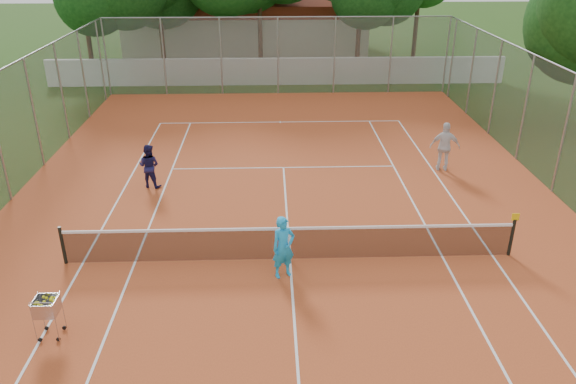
{
  "coord_description": "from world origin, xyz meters",
  "views": [
    {
      "loc": [
        -0.49,
        -12.86,
        7.99
      ],
      "look_at": [
        0.0,
        1.5,
        1.3
      ],
      "focal_mm": 35.0,
      "sensor_mm": 36.0,
      "label": 1
    }
  ],
  "objects_px": {
    "player_near": "(283,247)",
    "ball_hopper": "(48,316)",
    "tennis_net": "(290,243)",
    "player_far_left": "(149,166)",
    "clubhouse": "(247,20)",
    "player_far_right": "(445,147)"
  },
  "relations": [
    {
      "from": "player_near",
      "to": "ball_hopper",
      "type": "relative_size",
      "value": 1.58
    },
    {
      "from": "tennis_net",
      "to": "player_far_left",
      "type": "relative_size",
      "value": 7.83
    },
    {
      "from": "tennis_net",
      "to": "player_near",
      "type": "xyz_separation_m",
      "value": [
        -0.19,
        -0.78,
        0.34
      ]
    },
    {
      "from": "clubhouse",
      "to": "player_far_left",
      "type": "relative_size",
      "value": 10.81
    },
    {
      "from": "player_far_left",
      "to": "player_near",
      "type": "bearing_deg",
      "value": 143.96
    },
    {
      "from": "player_near",
      "to": "clubhouse",
      "type": "bearing_deg",
      "value": 69.68
    },
    {
      "from": "player_near",
      "to": "ball_hopper",
      "type": "xyz_separation_m",
      "value": [
        -5.08,
        -2.19,
        -0.3
      ]
    },
    {
      "from": "tennis_net",
      "to": "player_far_left",
      "type": "bearing_deg",
      "value": 133.29
    },
    {
      "from": "tennis_net",
      "to": "ball_hopper",
      "type": "distance_m",
      "value": 6.05
    },
    {
      "from": "player_far_right",
      "to": "clubhouse",
      "type": "bearing_deg",
      "value": -61.03
    },
    {
      "from": "clubhouse",
      "to": "player_far_left",
      "type": "xyz_separation_m",
      "value": [
        -2.59,
        -24.12,
        -1.42
      ]
    },
    {
      "from": "player_far_left",
      "to": "player_far_right",
      "type": "relative_size",
      "value": 0.84
    },
    {
      "from": "player_near",
      "to": "player_far_left",
      "type": "distance_m",
      "value": 7.17
    },
    {
      "from": "player_near",
      "to": "player_far_right",
      "type": "bearing_deg",
      "value": 24.58
    },
    {
      "from": "clubhouse",
      "to": "player_near",
      "type": "distance_m",
      "value": 29.87
    },
    {
      "from": "tennis_net",
      "to": "player_far_right",
      "type": "distance_m",
      "value": 8.38
    },
    {
      "from": "clubhouse",
      "to": "player_near",
      "type": "relative_size",
      "value": 9.94
    },
    {
      "from": "clubhouse",
      "to": "ball_hopper",
      "type": "xyz_separation_m",
      "value": [
        -3.27,
        -31.97,
        -1.66
      ]
    },
    {
      "from": "tennis_net",
      "to": "player_far_right",
      "type": "bearing_deg",
      "value": 45.79
    },
    {
      "from": "tennis_net",
      "to": "player_near",
      "type": "height_order",
      "value": "player_near"
    },
    {
      "from": "tennis_net",
      "to": "player_far_left",
      "type": "height_order",
      "value": "player_far_left"
    },
    {
      "from": "tennis_net",
      "to": "player_far_right",
      "type": "height_order",
      "value": "player_far_right"
    }
  ]
}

